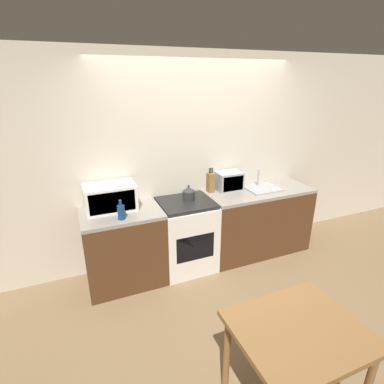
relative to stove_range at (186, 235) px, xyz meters
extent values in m
plane|color=brown|center=(0.27, -0.80, -0.45)|extent=(16.00, 16.00, 0.00)
cube|color=beige|center=(0.27, 0.34, 0.85)|extent=(10.00, 0.06, 2.60)
cube|color=#4C2D19|center=(-0.77, 0.00, -0.02)|extent=(0.88, 0.62, 0.86)
cube|color=gray|center=(-0.77, 0.00, 0.43)|extent=(0.88, 0.62, 0.04)
cube|color=#4C2D19|center=(1.04, 0.00, -0.02)|extent=(1.43, 0.62, 0.86)
cube|color=gray|center=(1.04, 0.00, 0.43)|extent=(1.43, 0.62, 0.04)
cube|color=silver|center=(0.00, 0.00, -0.02)|extent=(0.66, 0.62, 0.86)
cube|color=black|center=(0.00, 0.00, 0.43)|extent=(0.63, 0.57, 0.04)
cube|color=black|center=(0.00, -0.30, -0.02)|extent=(0.47, 0.02, 0.32)
cylinder|color=#2D2D2D|center=(0.06, 0.05, 0.51)|extent=(0.15, 0.15, 0.11)
cone|color=#2D2D2D|center=(0.06, 0.05, 0.59)|extent=(0.14, 0.14, 0.05)
sphere|color=black|center=(0.06, 0.05, 0.62)|extent=(0.03, 0.03, 0.03)
cube|color=silver|center=(-0.85, 0.12, 0.60)|extent=(0.55, 0.35, 0.29)
cube|color=black|center=(-0.85, -0.05, 0.60)|extent=(0.48, 0.01, 0.23)
cylinder|color=navy|center=(-0.79, -0.19, 0.53)|extent=(0.08, 0.08, 0.15)
cylinder|color=navy|center=(-0.79, -0.19, 0.64)|extent=(0.03, 0.03, 0.06)
cube|color=brown|center=(0.42, 0.18, 0.58)|extent=(0.08, 0.10, 0.25)
cylinder|color=black|center=(0.40, 0.18, 0.74)|extent=(0.01, 0.01, 0.07)
cylinder|color=black|center=(0.42, 0.18, 0.74)|extent=(0.01, 0.01, 0.07)
cylinder|color=black|center=(0.44, 0.18, 0.74)|extent=(0.01, 0.01, 0.07)
cube|color=#999BA0|center=(0.67, 0.17, 0.57)|extent=(0.33, 0.25, 0.24)
cube|color=black|center=(0.67, 0.04, 0.57)|extent=(0.29, 0.01, 0.19)
cube|color=#999BA0|center=(1.10, 0.00, 0.46)|extent=(0.44, 0.35, 0.02)
cylinder|color=#999BA0|center=(1.10, 0.12, 0.58)|extent=(0.03, 0.03, 0.22)
cube|color=brown|center=(0.02, -1.96, 0.29)|extent=(0.84, 0.71, 0.04)
cylinder|color=brown|center=(-0.33, -1.67, -0.09)|extent=(0.05, 0.05, 0.72)
cylinder|color=brown|center=(0.38, -1.67, -0.09)|extent=(0.05, 0.05, 0.72)
camera|label=1|loc=(-1.20, -3.08, 1.83)|focal=28.00mm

